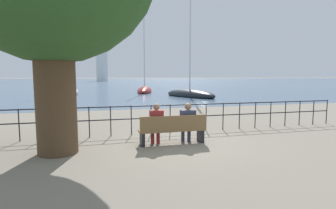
# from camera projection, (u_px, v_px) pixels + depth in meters

# --- Properties ---
(ground_plane) EXTENTS (1000.00, 1000.00, 0.00)m
(ground_plane) POSITION_uv_depth(u_px,v_px,m) (172.00, 143.00, 8.08)
(ground_plane) COLOR gray
(harbor_water) EXTENTS (600.00, 300.00, 0.01)m
(harbor_water) POSITION_uv_depth(u_px,v_px,m) (101.00, 80.00, 160.50)
(harbor_water) COLOR #47607A
(harbor_water) RESTS_ON ground_plane
(park_bench) EXTENTS (2.06, 0.45, 0.90)m
(park_bench) POSITION_uv_depth(u_px,v_px,m) (173.00, 130.00, 7.97)
(park_bench) COLOR brown
(park_bench) RESTS_ON ground_plane
(seated_person_left) EXTENTS (0.39, 0.35, 1.26)m
(seated_person_left) POSITION_uv_depth(u_px,v_px,m) (156.00, 122.00, 7.89)
(seated_person_left) COLOR maroon
(seated_person_left) RESTS_ON ground_plane
(seated_person_right) EXTENTS (0.46, 0.35, 1.25)m
(seated_person_right) POSITION_uv_depth(u_px,v_px,m) (188.00, 121.00, 8.15)
(seated_person_right) COLOR #2D3347
(seated_person_right) RESTS_ON ground_plane
(promenade_railing) EXTENTS (14.94, 0.04, 1.05)m
(promenade_railing) POSITION_uv_depth(u_px,v_px,m) (161.00, 114.00, 9.46)
(promenade_railing) COLOR black
(promenade_railing) RESTS_ON ground_plane
(sailboat_1) EXTENTS (2.74, 6.42, 9.53)m
(sailboat_1) POSITION_uv_depth(u_px,v_px,m) (67.00, 92.00, 30.14)
(sailboat_1) COLOR silver
(sailboat_1) RESTS_ON ground_plane
(sailboat_2) EXTENTS (3.39, 7.27, 12.18)m
(sailboat_2) POSITION_uv_depth(u_px,v_px,m) (145.00, 90.00, 34.19)
(sailboat_2) COLOR maroon
(sailboat_2) RESTS_ON ground_plane
(sailboat_3) EXTENTS (4.40, 7.26, 11.53)m
(sailboat_3) POSITION_uv_depth(u_px,v_px,m) (190.00, 94.00, 26.65)
(sailboat_3) COLOR black
(sailboat_3) RESTS_ON ground_plane
(harbor_lighthouse) EXTENTS (5.10, 5.10, 19.20)m
(harbor_lighthouse) POSITION_uv_depth(u_px,v_px,m) (102.00, 61.00, 117.55)
(harbor_lighthouse) COLOR white
(harbor_lighthouse) RESTS_ON ground_plane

